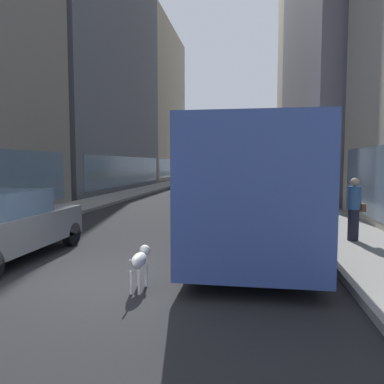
# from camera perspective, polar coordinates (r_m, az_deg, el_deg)

# --- Properties ---
(ground_plane) EXTENTS (120.00, 120.00, 0.00)m
(ground_plane) POSITION_cam_1_polar(r_m,az_deg,el_deg) (41.63, 5.12, 1.37)
(ground_plane) COLOR #232326
(sidewalk_left) EXTENTS (2.40, 110.00, 0.15)m
(sidewalk_left) POSITION_cam_1_polar(r_m,az_deg,el_deg) (42.39, -2.59, 1.54)
(sidewalk_left) COLOR gray
(sidewalk_left) RESTS_ON ground
(sidewalk_right) EXTENTS (2.40, 110.00, 0.15)m
(sidewalk_right) POSITION_cam_1_polar(r_m,az_deg,el_deg) (41.64, 12.97, 1.38)
(sidewalk_right) COLOR gray
(sidewalk_right) RESTS_ON ground
(building_left_far) EXTENTS (8.07, 18.50, 20.96)m
(building_left_far) POSITION_cam_1_polar(r_m,az_deg,el_deg) (53.53, -7.26, 13.28)
(building_left_far) COLOR #B2A893
(building_left_far) RESTS_ON ground
(building_right_far) EXTENTS (9.66, 22.36, 41.56)m
(building_right_far) POSITION_cam_1_polar(r_m,az_deg,el_deg) (55.55, 19.56, 23.70)
(building_right_far) COLOR #A0937F
(building_right_far) RESTS_ON ground
(transit_bus) EXTENTS (2.78, 11.53, 3.05)m
(transit_bus) POSITION_cam_1_polar(r_m,az_deg,el_deg) (11.42, 9.12, 2.16)
(transit_bus) COLOR #33478C
(transit_bus) RESTS_ON ground
(car_yellow_taxi) EXTENTS (1.80, 4.67, 1.62)m
(car_yellow_taxi) POSITION_cam_1_polar(r_m,az_deg,el_deg) (47.10, 8.99, 2.69)
(car_yellow_taxi) COLOR yellow
(car_yellow_taxi) RESTS_ON ground
(car_white_van) EXTENTS (1.80, 4.56, 1.62)m
(car_white_van) POSITION_cam_1_polar(r_m,az_deg,el_deg) (26.26, 0.24, 1.39)
(car_white_van) COLOR silver
(car_white_van) RESTS_ON ground
(car_grey_wagon) EXTENTS (1.86, 4.04, 1.62)m
(car_grey_wagon) POSITION_cam_1_polar(r_m,az_deg,el_deg) (9.46, -27.32, -4.57)
(car_grey_wagon) COLOR slate
(car_grey_wagon) RESTS_ON ground
(dalmatian_dog) EXTENTS (0.22, 0.96, 0.72)m
(dalmatian_dog) POSITION_cam_1_polar(r_m,az_deg,el_deg) (6.66, -8.10, -10.48)
(dalmatian_dog) COLOR white
(dalmatian_dog) RESTS_ON ground
(pedestrian_with_handbag) EXTENTS (0.45, 0.34, 1.69)m
(pedestrian_with_handbag) POSITION_cam_1_polar(r_m,az_deg,el_deg) (10.75, 23.88, -2.40)
(pedestrian_with_handbag) COLOR #1E1E2D
(pedestrian_with_handbag) RESTS_ON sidewalk_right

